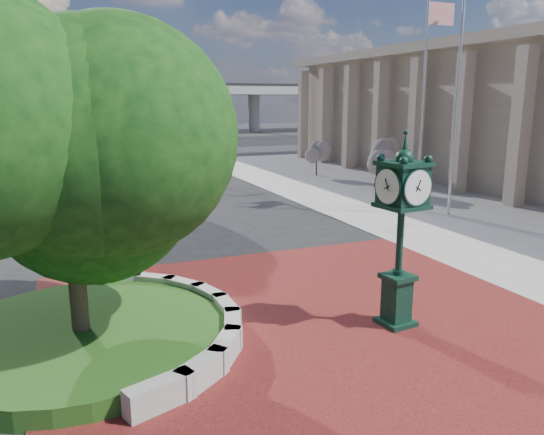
% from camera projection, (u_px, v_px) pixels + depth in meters
% --- Properties ---
extents(ground, '(200.00, 200.00, 0.00)m').
position_uv_depth(ground, '(295.00, 311.00, 13.16)').
color(ground, black).
rests_on(ground, ground).
extents(plaza, '(12.00, 12.00, 0.04)m').
position_uv_depth(plaza, '(313.00, 326.00, 12.25)').
color(plaza, maroon).
rests_on(plaza, ground).
extents(sidewalk, '(20.00, 50.00, 0.04)m').
position_uv_depth(sidewalk, '(490.00, 198.00, 28.12)').
color(sidewalk, '#9E9B93').
rests_on(sidewalk, ground).
extents(planter_wall, '(2.96, 6.77, 0.54)m').
position_uv_depth(planter_wall, '(188.00, 318.00, 12.09)').
color(planter_wall, '#9E9B93').
rests_on(planter_wall, ground).
extents(grass_bed, '(6.10, 6.10, 0.40)m').
position_uv_depth(grass_bed, '(82.00, 338.00, 11.26)').
color(grass_bed, '#1C4915').
rests_on(grass_bed, ground).
extents(overpass, '(90.00, 12.00, 7.50)m').
position_uv_depth(overpass, '(87.00, 90.00, 74.85)').
color(overpass, '#9E9B93').
rests_on(overpass, ground).
extents(tree_planter, '(5.20, 5.20, 6.33)m').
position_uv_depth(tree_planter, '(68.00, 173.00, 10.49)').
color(tree_planter, '#38281C').
rests_on(tree_planter, ground).
extents(tree_street, '(4.40, 4.40, 5.45)m').
position_uv_depth(tree_street, '(78.00, 138.00, 27.22)').
color(tree_street, '#38281C').
rests_on(tree_street, ground).
extents(post_clock, '(1.03, 1.03, 4.44)m').
position_uv_depth(post_clock, '(401.00, 224.00, 11.81)').
color(post_clock, black).
rests_on(post_clock, ground).
extents(parked_car, '(3.11, 4.32, 1.37)m').
position_uv_depth(parked_car, '(143.00, 148.00, 50.01)').
color(parked_car, '#520B1A').
rests_on(parked_car, ground).
extents(flagpole_a, '(1.52, 0.17, 9.68)m').
position_uv_depth(flagpole_a, '(423.00, 104.00, 24.14)').
color(flagpole_a, silver).
rests_on(flagpole_a, ground).
extents(flagpole_b, '(1.62, 0.86, 11.13)m').
position_uv_depth(flagpole_b, '(458.00, 86.00, 22.85)').
color(flagpole_b, silver).
rests_on(flagpole_b, ground).
extents(street_lamp_near, '(1.73, 0.87, 8.15)m').
position_uv_depth(street_lamp_near, '(175.00, 105.00, 37.02)').
color(street_lamp_near, slate).
rests_on(street_lamp_near, ground).
extents(street_lamp_far, '(2.17, 0.27, 9.66)m').
position_uv_depth(street_lamp_far, '(101.00, 94.00, 48.05)').
color(street_lamp_far, slate).
rests_on(street_lamp_far, ground).
extents(shrub_near, '(1.20, 1.20, 2.20)m').
position_uv_depth(shrub_near, '(380.00, 163.00, 30.56)').
color(shrub_near, '#38281C').
rests_on(shrub_near, ground).
extents(shrub_mid, '(1.20, 1.20, 2.20)m').
position_uv_depth(shrub_mid, '(384.00, 156.00, 34.21)').
color(shrub_mid, '#38281C').
rests_on(shrub_mid, ground).
extents(shrub_far, '(1.20, 1.20, 2.20)m').
position_uv_depth(shrub_far, '(317.00, 153.00, 36.26)').
color(shrub_far, '#38281C').
rests_on(shrub_far, ground).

